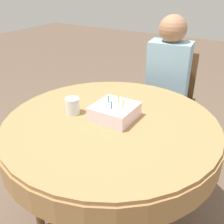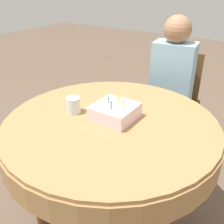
{
  "view_description": "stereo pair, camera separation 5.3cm",
  "coord_description": "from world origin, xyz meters",
  "px_view_note": "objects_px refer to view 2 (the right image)",
  "views": [
    {
      "loc": [
        0.68,
        -1.09,
        1.48
      ],
      "look_at": [
        0.0,
        0.01,
        0.8
      ],
      "focal_mm": 42.0,
      "sensor_mm": 36.0,
      "label": 1
    },
    {
      "loc": [
        0.72,
        -1.06,
        1.48
      ],
      "look_at": [
        0.0,
        0.01,
        0.8
      ],
      "focal_mm": 42.0,
      "sensor_mm": 36.0,
      "label": 2
    }
  ],
  "objects_px": {
    "person": "(171,77)",
    "drinking_glass": "(73,105)",
    "birthday_cake": "(115,112)",
    "chair": "(171,100)"
  },
  "relations": [
    {
      "from": "chair",
      "to": "birthday_cake",
      "type": "bearing_deg",
      "value": -96.46
    },
    {
      "from": "person",
      "to": "birthday_cake",
      "type": "height_order",
      "value": "person"
    },
    {
      "from": "person",
      "to": "drinking_glass",
      "type": "height_order",
      "value": "person"
    },
    {
      "from": "birthday_cake",
      "to": "drinking_glass",
      "type": "relative_size",
      "value": 2.38
    },
    {
      "from": "chair",
      "to": "drinking_glass",
      "type": "relative_size",
      "value": 9.43
    },
    {
      "from": "person",
      "to": "drinking_glass",
      "type": "relative_size",
      "value": 12.83
    },
    {
      "from": "birthday_cake",
      "to": "drinking_glass",
      "type": "xyz_separation_m",
      "value": [
        -0.24,
        -0.08,
        0.01
      ]
    },
    {
      "from": "person",
      "to": "drinking_glass",
      "type": "xyz_separation_m",
      "value": [
        -0.24,
        -0.92,
        0.06
      ]
    },
    {
      "from": "drinking_glass",
      "to": "birthday_cake",
      "type": "bearing_deg",
      "value": 17.43
    },
    {
      "from": "chair",
      "to": "birthday_cake",
      "type": "distance_m",
      "value": 0.98
    }
  ]
}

